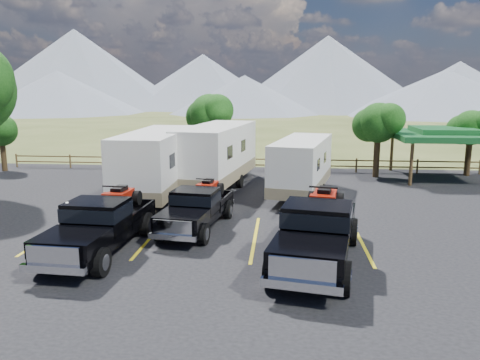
# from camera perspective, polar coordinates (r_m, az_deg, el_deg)

# --- Properties ---
(ground) EXTENTS (320.00, 320.00, 0.00)m
(ground) POSITION_cam_1_polar(r_m,az_deg,el_deg) (14.62, -7.12, -11.91)
(ground) COLOR #414C20
(ground) RESTS_ON ground
(asphalt_lot) EXTENTS (44.00, 34.00, 0.04)m
(asphalt_lot) POSITION_cam_1_polar(r_m,az_deg,el_deg) (17.36, -5.03, -7.98)
(asphalt_lot) COLOR black
(asphalt_lot) RESTS_ON ground
(stall_lines) EXTENTS (12.12, 5.50, 0.01)m
(stall_lines) POSITION_cam_1_polar(r_m,az_deg,el_deg) (18.28, -4.48, -6.88)
(stall_lines) COLOR gold
(stall_lines) RESTS_ON asphalt_lot
(tree_ne_a) EXTENTS (3.11, 2.92, 4.76)m
(tree_ne_a) POSITION_cam_1_polar(r_m,az_deg,el_deg) (30.80, 16.48, 6.68)
(tree_ne_a) COLOR #302212
(tree_ne_a) RESTS_ON ground
(tree_ne_b) EXTENTS (2.77, 2.59, 4.27)m
(tree_ne_b) POSITION_cam_1_polar(r_m,az_deg,el_deg) (33.47, 26.28, 5.71)
(tree_ne_b) COLOR #302212
(tree_ne_b) RESTS_ON ground
(tree_north) EXTENTS (3.46, 3.24, 5.25)m
(tree_north) POSITION_cam_1_polar(r_m,az_deg,el_deg) (32.57, -3.74, 7.97)
(tree_north) COLOR #302212
(tree_north) RESTS_ON ground
(tree_nw_small) EXTENTS (2.59, 2.43, 3.85)m
(tree_nw_small) POSITION_cam_1_polar(r_m,az_deg,el_deg) (35.72, -27.13, 5.36)
(tree_nw_small) COLOR #302212
(tree_nw_small) RESTS_ON ground
(rail_fence) EXTENTS (36.12, 0.12, 1.00)m
(rail_fence) POSITION_cam_1_polar(r_m,az_deg,el_deg) (32.04, 3.34, 2.11)
(rail_fence) COLOR brown
(rail_fence) RESTS_ON ground
(pavilion) EXTENTS (6.20, 6.20, 3.22)m
(pavilion) POSITION_cam_1_polar(r_m,az_deg,el_deg) (31.88, 23.55, 5.09)
(pavilion) COLOR brown
(pavilion) RESTS_ON ground
(mountain_range) EXTENTS (209.00, 71.00, 20.00)m
(mountain_range) POSITION_cam_1_polar(r_m,az_deg,el_deg) (119.57, 0.03, 12.40)
(mountain_range) COLOR slate
(mountain_range) RESTS_ON ground
(rig_left) EXTENTS (2.52, 6.39, 2.10)m
(rig_left) POSITION_cam_1_polar(r_m,az_deg,el_deg) (17.12, -16.58, -5.08)
(rig_left) COLOR black
(rig_left) RESTS_ON asphalt_lot
(rig_center) EXTENTS (2.57, 5.77, 1.86)m
(rig_center) POSITION_cam_1_polar(r_m,az_deg,el_deg) (19.12, -5.22, -3.28)
(rig_center) COLOR black
(rig_center) RESTS_ON asphalt_lot
(rig_right) EXTENTS (3.42, 7.11, 2.28)m
(rig_right) POSITION_cam_1_polar(r_m,az_deg,el_deg) (15.59, 9.45, -6.03)
(rig_right) COLOR black
(rig_right) RESTS_ON asphalt_lot
(trailer_left) EXTENTS (2.69, 9.97, 3.47)m
(trailer_left) POSITION_cam_1_polar(r_m,az_deg,el_deg) (24.26, -10.05, 1.95)
(trailer_left) COLOR silver
(trailer_left) RESTS_ON asphalt_lot
(trailer_center) EXTENTS (3.93, 10.30, 3.56)m
(trailer_center) POSITION_cam_1_polar(r_m,az_deg,el_deg) (26.50, -2.81, 3.00)
(trailer_center) COLOR silver
(trailer_center) RESTS_ON asphalt_lot
(trailer_right) EXTENTS (3.69, 8.66, 3.00)m
(trailer_right) POSITION_cam_1_polar(r_m,az_deg,el_deg) (24.82, 7.54, 1.66)
(trailer_right) COLOR silver
(trailer_right) RESTS_ON asphalt_lot
(person_a) EXTENTS (0.74, 0.53, 1.90)m
(person_a) POSITION_cam_1_polar(r_m,az_deg,el_deg) (17.04, -20.13, -5.59)
(person_a) COLOR silver
(person_a) RESTS_ON asphalt_lot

